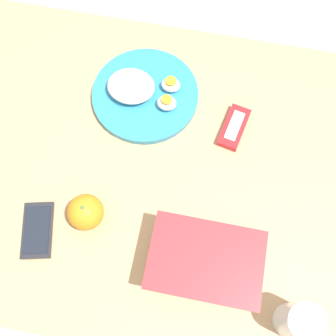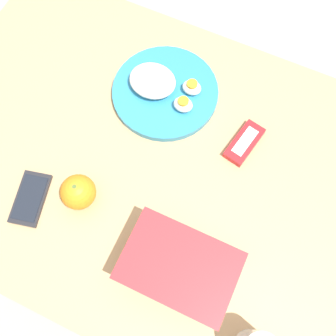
% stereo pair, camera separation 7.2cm
% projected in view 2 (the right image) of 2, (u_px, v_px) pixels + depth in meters
% --- Properties ---
extents(ground_plane, '(10.00, 10.00, 0.00)m').
position_uv_depth(ground_plane, '(154.00, 223.00, 1.57)').
color(ground_plane, '#B2A899').
extents(table, '(1.08, 0.79, 0.70)m').
position_uv_depth(table, '(146.00, 169.00, 0.99)').
color(table, tan).
rests_on(table, ground_plane).
extents(food_container, '(0.22, 0.15, 0.09)m').
position_uv_depth(food_container, '(179.00, 268.00, 0.79)').
color(food_container, white).
rests_on(food_container, table).
extents(orange_fruit, '(0.08, 0.08, 0.08)m').
position_uv_depth(orange_fruit, '(78.00, 192.00, 0.84)').
color(orange_fruit, orange).
rests_on(orange_fruit, table).
extents(rice_plate, '(0.26, 0.26, 0.06)m').
position_uv_depth(rice_plate, '(163.00, 90.00, 0.96)').
color(rice_plate, teal).
rests_on(rice_plate, table).
extents(candy_bar, '(0.07, 0.12, 0.02)m').
position_uv_depth(candy_bar, '(244.00, 143.00, 0.92)').
color(candy_bar, red).
rests_on(candy_bar, table).
extents(cell_phone, '(0.09, 0.13, 0.01)m').
position_uv_depth(cell_phone, '(30.00, 198.00, 0.87)').
color(cell_phone, '#232328').
rests_on(cell_phone, table).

